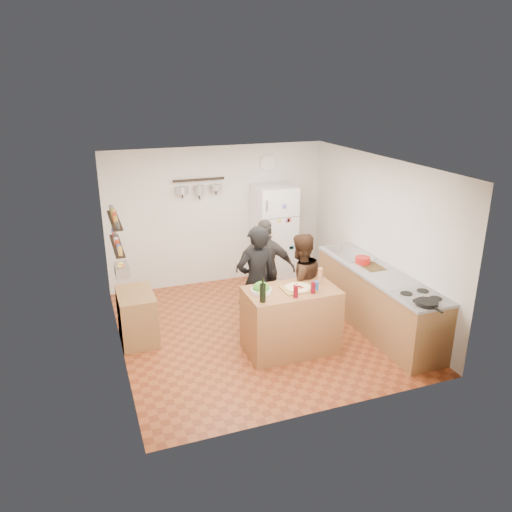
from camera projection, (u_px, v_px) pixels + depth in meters
name	position (u px, v px, depth m)	size (l,w,h in m)	color
room_shell	(249.00, 244.00, 7.49)	(4.20, 4.20, 4.20)	brown
prep_island	(291.00, 320.00, 6.86)	(1.25, 0.72, 0.91)	#9C5E39
pizza_board	(298.00, 289.00, 6.71)	(0.42, 0.34, 0.02)	olive
pizza	(298.00, 287.00, 6.71)	(0.34, 0.34, 0.02)	beige
salad_bowl	(261.00, 291.00, 6.61)	(0.28, 0.28, 0.06)	silver
wine_bottle	(263.00, 293.00, 6.31)	(0.08, 0.08, 0.24)	black
wine_glass_near	(296.00, 292.00, 6.45)	(0.06, 0.06, 0.15)	#570711
wine_glass_far	(313.00, 288.00, 6.58)	(0.06, 0.06, 0.15)	#5A0711
pepper_mill	(320.00, 277.00, 6.87)	(0.06, 0.06, 0.20)	#AE7149
salt_canister	(316.00, 286.00, 6.68)	(0.07, 0.07, 0.12)	#1B4797
person_left	(257.00, 281.00, 7.19)	(0.61, 0.40, 1.66)	black
person_center	(300.00, 284.00, 7.28)	(0.74, 0.58, 1.53)	black
person_back	(265.00, 269.00, 7.76)	(0.93, 0.39, 1.58)	#312D2B
counter_run	(377.00, 300.00, 7.48)	(0.63, 2.63, 0.90)	#9E7042
stove_top	(421.00, 297.00, 6.49)	(0.60, 0.62, 0.02)	white
skillet	(427.00, 303.00, 6.23)	(0.28, 0.28, 0.05)	black
sink	(350.00, 254.00, 8.08)	(0.50, 0.80, 0.03)	silver
cutting_board	(372.00, 267.00, 7.50)	(0.30, 0.40, 0.02)	olive
red_bowl	(363.00, 260.00, 7.64)	(0.23, 0.23, 0.10)	#B11614
fridge	(274.00, 234.00, 9.12)	(0.70, 0.68, 1.80)	white
wall_clock	(268.00, 163.00, 8.99)	(0.30, 0.30, 0.03)	silver
spice_shelf_lower	(117.00, 246.00, 6.61)	(0.12, 1.00, 0.03)	black
spice_shelf_upper	(114.00, 220.00, 6.50)	(0.12, 1.00, 0.03)	black
produce_basket	(122.00, 270.00, 6.74)	(0.18, 0.35, 0.14)	silver
side_table	(137.00, 316.00, 7.17)	(0.50, 0.80, 0.73)	#A07443
pot_rack	(199.00, 180.00, 8.57)	(0.90, 0.04, 0.04)	black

